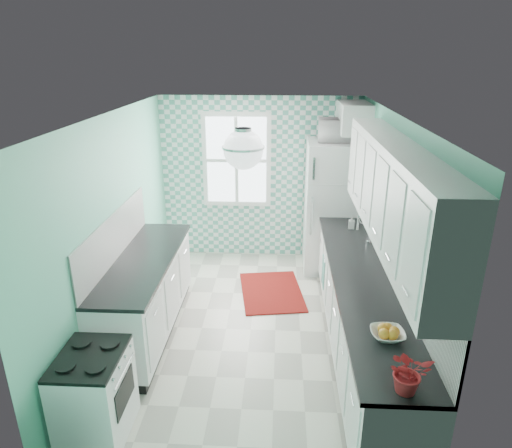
# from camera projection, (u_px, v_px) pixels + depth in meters

# --- Properties ---
(floor) EXTENTS (3.00, 4.40, 0.02)m
(floor) POSITION_uv_depth(u_px,v_px,m) (251.00, 330.00, 5.42)
(floor) COLOR silver
(floor) RESTS_ON ground
(ceiling) EXTENTS (3.00, 4.40, 0.02)m
(ceiling) POSITION_uv_depth(u_px,v_px,m) (250.00, 114.00, 4.52)
(ceiling) COLOR white
(ceiling) RESTS_ON wall_back
(wall_back) EXTENTS (3.00, 0.02, 2.50)m
(wall_back) POSITION_uv_depth(u_px,v_px,m) (260.00, 179.00, 7.04)
(wall_back) COLOR #67CAA8
(wall_back) RESTS_ON floor
(wall_front) EXTENTS (3.00, 0.02, 2.50)m
(wall_front) POSITION_uv_depth(u_px,v_px,m) (227.00, 360.00, 2.91)
(wall_front) COLOR #67CAA8
(wall_front) RESTS_ON floor
(wall_left) EXTENTS (0.02, 4.40, 2.50)m
(wall_left) POSITION_uv_depth(u_px,v_px,m) (114.00, 229.00, 5.05)
(wall_left) COLOR #67CAA8
(wall_left) RESTS_ON floor
(wall_right) EXTENTS (0.02, 4.40, 2.50)m
(wall_right) POSITION_uv_depth(u_px,v_px,m) (390.00, 235.00, 4.89)
(wall_right) COLOR #67CAA8
(wall_right) RESTS_ON floor
(accent_wall) EXTENTS (3.00, 0.01, 2.50)m
(accent_wall) POSITION_uv_depth(u_px,v_px,m) (260.00, 179.00, 7.01)
(accent_wall) COLOR #54A693
(accent_wall) RESTS_ON wall_back
(window) EXTENTS (1.04, 0.05, 1.44)m
(window) POSITION_uv_depth(u_px,v_px,m) (237.00, 160.00, 6.90)
(window) COLOR white
(window) RESTS_ON wall_back
(backsplash_right) EXTENTS (0.02, 3.60, 0.51)m
(backsplash_right) POSITION_uv_depth(u_px,v_px,m) (396.00, 255.00, 4.54)
(backsplash_right) COLOR white
(backsplash_right) RESTS_ON wall_right
(backsplash_left) EXTENTS (0.02, 2.15, 0.51)m
(backsplash_left) POSITION_uv_depth(u_px,v_px,m) (115.00, 236.00, 5.00)
(backsplash_left) COLOR white
(backsplash_left) RESTS_ON wall_left
(upper_cabinets_right) EXTENTS (0.33, 3.20, 0.90)m
(upper_cabinets_right) POSITION_uv_depth(u_px,v_px,m) (393.00, 193.00, 4.11)
(upper_cabinets_right) COLOR white
(upper_cabinets_right) RESTS_ON wall_right
(upper_cabinet_fridge) EXTENTS (0.40, 0.74, 0.40)m
(upper_cabinet_fridge) POSITION_uv_depth(u_px,v_px,m) (353.00, 117.00, 6.26)
(upper_cabinet_fridge) COLOR white
(upper_cabinet_fridge) RESTS_ON wall_right
(ceiling_light) EXTENTS (0.34, 0.34, 0.35)m
(ceiling_light) POSITION_uv_depth(u_px,v_px,m) (243.00, 149.00, 3.84)
(ceiling_light) COLOR silver
(ceiling_light) RESTS_ON ceiling
(base_cabinets_right) EXTENTS (0.60, 3.60, 0.90)m
(base_cabinets_right) POSITION_uv_depth(u_px,v_px,m) (361.00, 318.00, 4.82)
(base_cabinets_right) COLOR white
(base_cabinets_right) RESTS_ON floor
(countertop_right) EXTENTS (0.63, 3.60, 0.04)m
(countertop_right) POSITION_uv_depth(u_px,v_px,m) (363.00, 279.00, 4.66)
(countertop_right) COLOR black
(countertop_right) RESTS_ON base_cabinets_right
(base_cabinets_left) EXTENTS (0.60, 2.15, 0.90)m
(base_cabinets_left) POSITION_uv_depth(u_px,v_px,m) (146.00, 297.00, 5.25)
(base_cabinets_left) COLOR white
(base_cabinets_left) RESTS_ON floor
(countertop_left) EXTENTS (0.63, 2.15, 0.04)m
(countertop_left) POSITION_uv_depth(u_px,v_px,m) (144.00, 260.00, 5.08)
(countertop_left) COLOR black
(countertop_left) RESTS_ON base_cabinets_left
(fridge) EXTENTS (0.84, 0.83, 1.92)m
(fridge) POSITION_uv_depth(u_px,v_px,m) (334.00, 207.00, 6.67)
(fridge) COLOR white
(fridge) RESTS_ON floor
(stove) EXTENTS (0.52, 0.65, 0.78)m
(stove) POSITION_uv_depth(u_px,v_px,m) (95.00, 394.00, 3.81)
(stove) COLOR silver
(stove) RESTS_ON floor
(sink) EXTENTS (0.49, 0.41, 0.53)m
(sink) POSITION_uv_depth(u_px,v_px,m) (353.00, 245.00, 5.44)
(sink) COLOR silver
(sink) RESTS_ON countertop_right
(rug) EXTENTS (0.96, 1.25, 0.02)m
(rug) POSITION_uv_depth(u_px,v_px,m) (272.00, 292.00, 6.25)
(rug) COLOR maroon
(rug) RESTS_ON floor
(dish_towel) EXTENTS (0.02, 0.25, 0.38)m
(dish_towel) POSITION_uv_depth(u_px,v_px,m) (324.00, 272.00, 5.77)
(dish_towel) COLOR #61AD9C
(dish_towel) RESTS_ON base_cabinets_right
(fruit_bowl) EXTENTS (0.28, 0.28, 0.07)m
(fruit_bowl) POSITION_uv_depth(u_px,v_px,m) (387.00, 334.00, 3.65)
(fruit_bowl) COLOR white
(fruit_bowl) RESTS_ON countertop_right
(potted_plant) EXTENTS (0.31, 0.28, 0.31)m
(potted_plant) POSITION_uv_depth(u_px,v_px,m) (409.00, 372.00, 3.04)
(potted_plant) COLOR #AD1835
(potted_plant) RESTS_ON countertop_right
(soap_bottle) EXTENTS (0.08, 0.08, 0.16)m
(soap_bottle) POSITION_uv_depth(u_px,v_px,m) (352.00, 222.00, 5.90)
(soap_bottle) COLOR #A7B4BC
(soap_bottle) RESTS_ON countertop_right
(microwave) EXTENTS (0.58, 0.41, 0.31)m
(microwave) POSITION_uv_depth(u_px,v_px,m) (339.00, 130.00, 6.28)
(microwave) COLOR white
(microwave) RESTS_ON fridge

